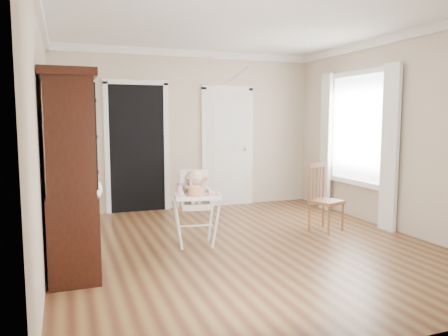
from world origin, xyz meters
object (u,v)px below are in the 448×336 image
object	(u,v)px
high_chair	(195,199)
china_cabinet	(71,174)
sippy_cup	(180,188)
cake	(196,191)
dining_chair	(325,200)

from	to	relation	value
high_chair	china_cabinet	xyz separation A→B (m)	(-1.42, -0.44, 0.42)
sippy_cup	china_cabinet	xyz separation A→B (m)	(-1.22, -0.39, 0.28)
sippy_cup	china_cabinet	bearing A→B (deg)	-162.14
high_chair	china_cabinet	distance (m)	1.55
cake	sippy_cup	xyz separation A→B (m)	(-0.15, 0.17, 0.02)
high_chair	cake	world-z (taller)	high_chair
high_chair	china_cabinet	bearing A→B (deg)	-152.82
sippy_cup	china_cabinet	world-z (taller)	china_cabinet
sippy_cup	dining_chair	size ratio (longest dim) A/B	0.19
cake	dining_chair	distance (m)	1.99
high_chair	sippy_cup	xyz separation A→B (m)	(-0.21, -0.05, 0.15)
cake	sippy_cup	world-z (taller)	sippy_cup
cake	sippy_cup	distance (m)	0.22
cake	high_chair	bearing A→B (deg)	74.83
high_chair	dining_chair	bearing A→B (deg)	12.40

